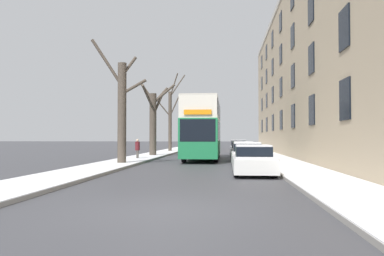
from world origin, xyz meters
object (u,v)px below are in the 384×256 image
at_px(parked_car_4, 238,147).
at_px(parked_car_1, 247,155).
at_px(bare_tree_left_2, 171,117).
at_px(parked_car_3, 240,150).
at_px(parked_car_2, 243,152).
at_px(bare_tree_left_0, 122,109).
at_px(double_decker_bus, 203,126).
at_px(parked_car_0, 253,161).
at_px(bare_tree_left_1, 153,119).
at_px(pedestrian_left_sidewalk, 137,148).

bearing_deg(parked_car_4, parked_car_1, -90.00).
xyz_separation_m(bare_tree_left_2, parked_car_3, (7.92, -9.97, -3.50)).
bearing_deg(parked_car_1, parked_car_2, 90.00).
distance_m(bare_tree_left_0, parked_car_3, 13.86).
distance_m(double_decker_bus, parked_car_3, 6.20).
relative_size(bare_tree_left_0, parked_car_3, 1.77).
distance_m(parked_car_1, parked_car_2, 5.40).
bearing_deg(bare_tree_left_2, parked_car_3, -51.54).
distance_m(double_decker_bus, parked_car_1, 7.10).
height_order(double_decker_bus, parked_car_0, double_decker_bus).
xyz_separation_m(parked_car_0, parked_car_3, (0.00, 16.39, -0.01)).
distance_m(bare_tree_left_0, parked_car_1, 8.41).
bearing_deg(parked_car_1, bare_tree_left_2, 110.63).
height_order(parked_car_0, parked_car_3, parked_car_3).
relative_size(bare_tree_left_0, parked_car_4, 1.80).
bearing_deg(parked_car_3, parked_car_1, -90.00).
bearing_deg(parked_car_0, parked_car_4, 90.00).
distance_m(bare_tree_left_1, parked_car_4, 10.68).
bearing_deg(bare_tree_left_0, bare_tree_left_2, 90.05).
distance_m(parked_car_2, pedestrian_left_sidewalk, 8.12).
xyz_separation_m(parked_car_1, pedestrian_left_sidewalk, (-8.11, 5.24, 0.22)).
bearing_deg(parked_car_2, double_decker_bus, 167.70).
relative_size(bare_tree_left_0, pedestrian_left_sidewalk, 4.87).
xyz_separation_m(bare_tree_left_2, double_decker_bus, (4.80, -14.95, -1.53)).
bearing_deg(bare_tree_left_0, parked_car_1, -0.47).
xyz_separation_m(bare_tree_left_1, double_decker_bus, (4.78, -4.35, -0.82)).
bearing_deg(double_decker_bus, bare_tree_left_1, 137.71).
xyz_separation_m(parked_car_4, pedestrian_left_sidewalk, (-8.11, -11.84, 0.21)).
bearing_deg(parked_car_2, bare_tree_left_1, 147.51).
relative_size(bare_tree_left_0, parked_car_1, 1.85).
bearing_deg(bare_tree_left_1, parked_car_3, 4.60).
xyz_separation_m(bare_tree_left_0, parked_car_4, (7.90, 17.02, -2.89)).
distance_m(parked_car_4, pedestrian_left_sidewalk, 14.35).
relative_size(parked_car_0, parked_car_4, 0.97).
height_order(parked_car_4, pedestrian_left_sidewalk, pedestrian_left_sidewalk).
height_order(parked_car_0, parked_car_4, parked_car_4).
relative_size(bare_tree_left_1, parked_car_2, 1.60).
distance_m(parked_car_3, pedestrian_left_sidewalk, 9.99).
bearing_deg(bare_tree_left_2, bare_tree_left_1, -89.87).
height_order(bare_tree_left_1, parked_car_4, bare_tree_left_1).
bearing_deg(double_decker_bus, bare_tree_left_0, -128.49).
distance_m(bare_tree_left_1, bare_tree_left_2, 10.62).
bearing_deg(bare_tree_left_2, pedestrian_left_sidewalk, -90.72).
bearing_deg(bare_tree_left_0, parked_car_3, 54.32).
relative_size(bare_tree_left_2, parked_car_0, 2.17).
bearing_deg(bare_tree_left_0, parked_car_4, 65.10).
bearing_deg(pedestrian_left_sidewalk, bare_tree_left_0, -20.47).
height_order(parked_car_1, parked_car_2, parked_car_1).
bearing_deg(bare_tree_left_1, parked_car_4, 40.12).
xyz_separation_m(parked_car_3, pedestrian_left_sidewalk, (-8.11, -5.82, 0.25)).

